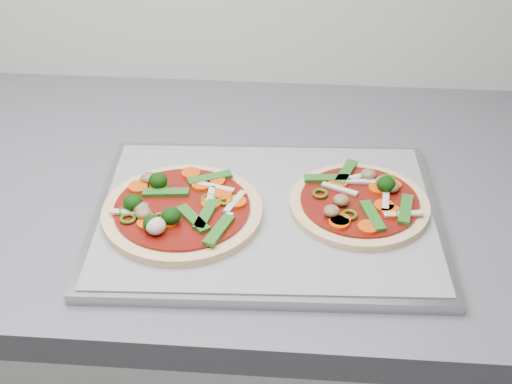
{
  "coord_description": "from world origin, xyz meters",
  "views": [
    {
      "loc": [
        0.02,
        0.51,
        1.45
      ],
      "look_at": [
        -0.04,
        1.23,
        0.93
      ],
      "focal_mm": 50.0,
      "sensor_mm": 36.0,
      "label": 1
    }
  ],
  "objects": [
    {
      "name": "countertop",
      "position": [
        0.0,
        1.3,
        0.88
      ],
      "size": [
        3.6,
        0.6,
        0.04
      ],
      "primitive_type": "cube",
      "color": "slate",
      "rests_on": "base_cabinet"
    },
    {
      "name": "parchment",
      "position": [
        -0.03,
        1.22,
        0.92
      ],
      "size": [
        0.43,
        0.32,
        0.0
      ],
      "primitive_type": "cube",
      "rotation": [
        0.0,
        0.0,
        0.05
      ],
      "color": "gray",
      "rests_on": "baking_tray"
    },
    {
      "name": "pizza_left",
      "position": [
        -0.13,
        1.2,
        0.93
      ],
      "size": [
        0.24,
        0.24,
        0.03
      ],
      "rotation": [
        0.0,
        0.0,
        -0.24
      ],
      "color": "#DEB57B",
      "rests_on": "parchment"
    },
    {
      "name": "pizza_right",
      "position": [
        0.09,
        1.23,
        0.92
      ],
      "size": [
        0.2,
        0.2,
        0.03
      ],
      "rotation": [
        0.0,
        0.0,
        -0.14
      ],
      "color": "#DEB57B",
      "rests_on": "parchment"
    },
    {
      "name": "baking_tray",
      "position": [
        -0.03,
        1.22,
        0.91
      ],
      "size": [
        0.44,
        0.34,
        0.01
      ],
      "primitive_type": "cube",
      "rotation": [
        0.0,
        0.0,
        0.04
      ],
      "color": "#9A9B9F",
      "rests_on": "countertop"
    }
  ]
}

